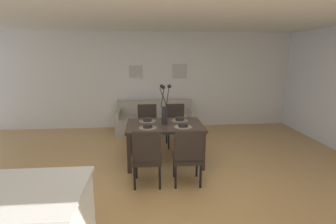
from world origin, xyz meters
TOP-DOWN VIEW (x-y plane):
  - ground_plane at (0.00, 0.00)m, footprint 9.00×9.00m
  - back_wall_panel at (0.00, 3.25)m, footprint 9.00×0.10m
  - ceiling_panel at (0.00, 0.40)m, footprint 9.00×7.20m
  - dining_table at (-0.09, 0.74)m, footprint 1.40×0.99m
  - dining_chair_near_left at (-0.43, -0.18)m, footprint 0.46×0.46m
  - dining_chair_near_right at (-0.40, 1.65)m, footprint 0.44×0.44m
  - dining_chair_far_left at (0.20, -0.18)m, footprint 0.46×0.46m
  - dining_chair_far_right at (0.22, 1.64)m, footprint 0.46×0.46m
  - centerpiece_vase at (-0.09, 0.74)m, footprint 0.21×0.23m
  - placemat_near_left at (-0.40, 0.52)m, footprint 0.32×0.32m
  - bowl_near_left at (-0.40, 0.52)m, footprint 0.17×0.17m
  - placemat_near_right at (-0.40, 0.97)m, footprint 0.32×0.32m
  - bowl_near_right at (-0.40, 0.97)m, footprint 0.17×0.17m
  - placemat_far_left at (0.23, 0.52)m, footprint 0.32×0.32m
  - bowl_far_left at (0.23, 0.52)m, footprint 0.17×0.17m
  - placemat_far_right at (0.23, 0.97)m, footprint 0.32×0.32m
  - bowl_far_right at (0.23, 0.97)m, footprint 0.17×0.17m
  - sofa at (-0.20, 2.67)m, footprint 1.98×0.84m
  - framed_picture_left at (-0.68, 3.18)m, footprint 0.35×0.03m
  - framed_picture_center at (0.50, 3.18)m, footprint 0.38×0.03m

SIDE VIEW (x-z plane):
  - ground_plane at x=0.00m, z-range 0.00..0.00m
  - sofa at x=-0.20m, z-range -0.12..0.68m
  - dining_chair_near_left at x=-0.43m, z-range 0.05..0.97m
  - dining_chair_near_right at x=-0.40m, z-range 0.05..0.97m
  - dining_chair_far_left at x=0.20m, z-range 0.05..0.97m
  - dining_chair_far_right at x=0.22m, z-range 0.05..0.97m
  - dining_table at x=-0.09m, z-range 0.28..1.02m
  - placemat_near_left at x=-0.40m, z-range 0.74..0.75m
  - placemat_near_right at x=-0.40m, z-range 0.74..0.75m
  - placemat_far_left at x=0.23m, z-range 0.74..0.75m
  - placemat_far_right at x=0.23m, z-range 0.74..0.75m
  - bowl_near_left at x=-0.40m, z-range 0.75..0.81m
  - bowl_near_right at x=-0.40m, z-range 0.75..0.81m
  - bowl_far_left at x=0.23m, z-range 0.75..0.81m
  - bowl_far_right at x=0.23m, z-range 0.75..0.81m
  - centerpiece_vase at x=-0.09m, z-range 0.66..1.39m
  - back_wall_panel at x=0.00m, z-range 0.00..2.60m
  - framed_picture_left at x=-0.68m, z-range 1.39..1.71m
  - framed_picture_center at x=0.50m, z-range 1.36..1.74m
  - ceiling_panel at x=0.00m, z-range 2.60..2.68m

